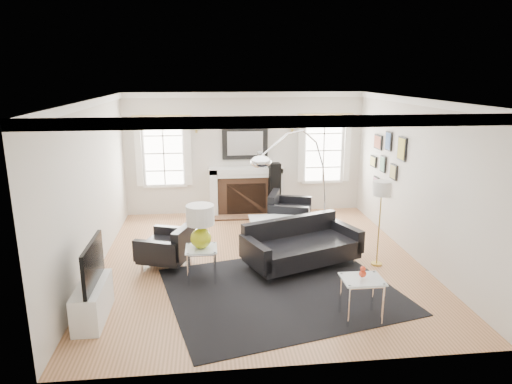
{
  "coord_description": "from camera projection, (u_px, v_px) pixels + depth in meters",
  "views": [
    {
      "loc": [
        -0.88,
        -7.42,
        3.2
      ],
      "look_at": [
        -0.04,
        0.3,
        1.18
      ],
      "focal_mm": 32.0,
      "sensor_mm": 36.0,
      "label": 1
    }
  ],
  "objects": [
    {
      "name": "front_wall",
      "position": [
        293.0,
        250.0,
        4.8
      ],
      "size": [
        5.5,
        0.04,
        2.8
      ],
      "primitive_type": "cube",
      "color": "beige",
      "rests_on": "floor"
    },
    {
      "name": "side_table_left",
      "position": [
        201.0,
        254.0,
        7.2
      ],
      "size": [
        0.49,
        0.49,
        0.54
      ],
      "color": "silver",
      "rests_on": "floor"
    },
    {
      "name": "floor",
      "position": [
        260.0,
        261.0,
        8.04
      ],
      "size": [
        6.0,
        6.0,
        0.0
      ],
      "primitive_type": "plane",
      "color": "#93623D",
      "rests_on": "ground"
    },
    {
      "name": "tv_unit",
      "position": [
        93.0,
        296.0,
        6.07
      ],
      "size": [
        0.35,
        1.0,
        1.09
      ],
      "color": "white",
      "rests_on": "floor"
    },
    {
      "name": "speaker_tower",
      "position": [
        274.0,
        190.0,
        10.43
      ],
      "size": [
        0.27,
        0.27,
        1.24
      ],
      "primitive_type": "cube",
      "rotation": [
        0.0,
        0.0,
        0.08
      ],
      "color": "black",
      "rests_on": "floor"
    },
    {
      "name": "armchair_left",
      "position": [
        169.0,
        247.0,
        7.78
      ],
      "size": [
        1.03,
        1.09,
        0.59
      ],
      "color": "black",
      "rests_on": "floor"
    },
    {
      "name": "gallery_wall",
      "position": [
        386.0,
        159.0,
        9.18
      ],
      "size": [
        0.04,
        1.73,
        1.29
      ],
      "color": "black",
      "rests_on": "right_wall"
    },
    {
      "name": "arc_floor_lamp",
      "position": [
        296.0,
        188.0,
        7.93
      ],
      "size": [
        1.66,
        1.54,
        2.35
      ],
      "color": "white",
      "rests_on": "floor"
    },
    {
      "name": "ceiling",
      "position": [
        260.0,
        99.0,
        7.33
      ],
      "size": [
        5.5,
        6.0,
        0.02
      ],
      "primitive_type": "cube",
      "color": "white",
      "rests_on": "back_wall"
    },
    {
      "name": "fireplace",
      "position": [
        246.0,
        192.0,
        10.59
      ],
      "size": [
        1.7,
        0.69,
        1.11
      ],
      "color": "white",
      "rests_on": "floor"
    },
    {
      "name": "stick_floor_lamp",
      "position": [
        382.0,
        193.0,
        7.56
      ],
      "size": [
        0.3,
        0.3,
        1.48
      ],
      "color": "gold",
      "rests_on": "floor"
    },
    {
      "name": "orange_vase",
      "position": [
        363.0,
        272.0,
        5.97
      ],
      "size": [
        0.1,
        0.1,
        0.16
      ],
      "color": "red",
      "rests_on": "nesting_table"
    },
    {
      "name": "gourd_lamp",
      "position": [
        200.0,
        224.0,
        7.07
      ],
      "size": [
        0.44,
        0.44,
        0.7
      ],
      "color": "#BDCA19",
      "rests_on": "side_table_left"
    },
    {
      "name": "crown_molding",
      "position": [
        260.0,
        103.0,
        7.35
      ],
      "size": [
        5.5,
        6.0,
        0.12
      ],
      "primitive_type": "cube",
      "color": "white",
      "rests_on": "back_wall"
    },
    {
      "name": "armchair_right",
      "position": [
        288.0,
        212.0,
        9.68
      ],
      "size": [
        1.06,
        1.13,
        0.63
      ],
      "color": "black",
      "rests_on": "floor"
    },
    {
      "name": "window_right",
      "position": [
        323.0,
        150.0,
        10.7
      ],
      "size": [
        1.24,
        0.15,
        1.62
      ],
      "color": "white",
      "rests_on": "back_wall"
    },
    {
      "name": "area_rug",
      "position": [
        282.0,
        290.0,
        6.93
      ],
      "size": [
        3.86,
        3.46,
        0.01
      ],
      "primitive_type": "cube",
      "rotation": [
        0.0,
        0.0,
        0.24
      ],
      "color": "black",
      "rests_on": "floor"
    },
    {
      "name": "nesting_table",
      "position": [
        362.0,
        287.0,
        6.02
      ],
      "size": [
        0.54,
        0.45,
        0.59
      ],
      "color": "silver",
      "rests_on": "floor"
    },
    {
      "name": "window_left",
      "position": [
        164.0,
        153.0,
        10.31
      ],
      "size": [
        1.24,
        0.15,
        1.62
      ],
      "color": "white",
      "rests_on": "back_wall"
    },
    {
      "name": "left_wall",
      "position": [
        92.0,
        188.0,
        7.4
      ],
      "size": [
        0.04,
        6.0,
        2.8
      ],
      "primitive_type": "cube",
      "color": "beige",
      "rests_on": "floor"
    },
    {
      "name": "back_wall",
      "position": [
        245.0,
        154.0,
        10.57
      ],
      "size": [
        5.5,
        0.04,
        2.8
      ],
      "primitive_type": "cube",
      "color": "beige",
      "rests_on": "floor"
    },
    {
      "name": "sofa",
      "position": [
        300.0,
        246.0,
        7.78
      ],
      "size": [
        2.14,
        1.54,
        0.64
      ],
      "color": "black",
      "rests_on": "floor"
    },
    {
      "name": "mantel_mirror",
      "position": [
        245.0,
        143.0,
        10.47
      ],
      "size": [
        1.05,
        0.07,
        0.75
      ],
      "color": "black",
      "rests_on": "back_wall"
    },
    {
      "name": "coffee_table",
      "position": [
        276.0,
        223.0,
        8.79
      ],
      "size": [
        0.98,
        0.98,
        0.44
      ],
      "color": "silver",
      "rests_on": "floor"
    },
    {
      "name": "right_wall",
      "position": [
        416.0,
        180.0,
        7.98
      ],
      "size": [
        0.04,
        6.0,
        2.8
      ],
      "primitive_type": "cube",
      "color": "beige",
      "rests_on": "floor"
    }
  ]
}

